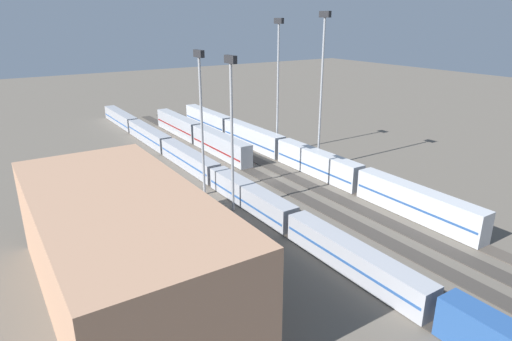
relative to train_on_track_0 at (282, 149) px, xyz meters
name	(u,v)px	position (x,y,z in m)	size (l,w,h in m)	color
ground_plane	(267,180)	(-8.64, 10.00, -2.58)	(400.00, 400.00, 0.00)	#60594F
track_bed_0	(306,170)	(-8.64, 0.00, -2.52)	(140.00, 2.80, 0.12)	#4C443D
track_bed_1	(287,175)	(-8.64, 5.00, -2.52)	(140.00, 2.80, 0.12)	#3D3833
track_bed_2	(267,179)	(-8.64, 10.00, -2.52)	(140.00, 2.80, 0.12)	#3D3833
track_bed_3	(246,184)	(-8.64, 15.00, -2.52)	(140.00, 2.80, 0.12)	#3D3833
track_bed_4	(223,189)	(-8.64, 20.00, -2.52)	(140.00, 2.80, 0.12)	#3D3833
train_on_track_0	(282,149)	(0.00, 0.00, 0.00)	(95.60, 3.06, 5.00)	silver
train_on_track_2	(198,134)	(22.39, 10.00, 0.00)	(47.20, 3.06, 5.00)	#B7BABF
train_on_track_4	(211,172)	(-3.87, 20.00, -0.53)	(139.00, 3.06, 4.40)	#285193
light_mast_0	(322,74)	(-8.51, -3.31, 17.18)	(2.80, 0.70, 31.69)	#9EA0A5
light_mast_1	(201,105)	(-8.71, 23.84, 13.82)	(2.80, 0.70, 25.50)	#9EA0A5
light_mast_2	(278,71)	(5.35, -2.45, 16.49)	(2.80, 0.70, 30.42)	#9EA0A5
light_mast_3	(232,114)	(-17.49, 22.90, 13.65)	(2.80, 0.70, 25.19)	#9EA0A5
maintenance_shed	(123,248)	(-31.70, 45.29, 3.72)	(37.39, 16.53, 12.61)	tan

